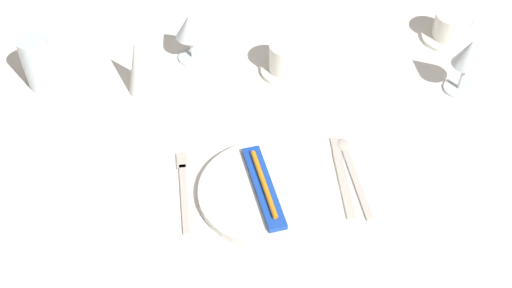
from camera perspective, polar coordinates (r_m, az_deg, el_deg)
name	(u,v)px	position (r m, az deg, el deg)	size (l,w,h in m)	color
dining_table	(259,143)	(1.49, 0.25, 0.05)	(1.80, 1.11, 0.74)	white
dinner_plate	(264,192)	(1.28, 0.69, -4.25)	(0.26, 0.26, 0.02)	white
toothbrush_package	(264,186)	(1.27, 0.70, -3.78)	(0.06, 0.21, 0.02)	blue
fork_outer	(184,188)	(1.30, -6.41, -3.89)	(0.02, 0.21, 0.00)	beige
dinner_knife	(343,178)	(1.32, 7.69, -3.00)	(0.03, 0.22, 0.00)	beige
spoon_soup	(351,167)	(1.34, 8.44, -2.04)	(0.03, 0.22, 0.01)	beige
saucer_left	(286,70)	(1.54, 2.68, 6.57)	(0.12, 0.12, 0.01)	white
coffee_cup_left	(287,57)	(1.52, 2.80, 7.74)	(0.11, 0.08, 0.07)	white
saucer_right	(448,37)	(1.71, 16.60, 9.07)	(0.13, 0.13, 0.01)	white
coffee_cup_right	(451,25)	(1.69, 16.92, 10.03)	(0.11, 0.08, 0.06)	white
wine_glass_centre	(190,29)	(1.54, -5.84, 10.12)	(0.07, 0.07, 0.13)	silver
wine_glass_left	(469,56)	(1.51, 18.31, 7.38)	(0.07, 0.07, 0.14)	silver
drink_tumbler	(39,66)	(1.55, -18.67, 6.59)	(0.07, 0.07, 0.13)	silver
napkin_folded	(139,65)	(1.47, -10.32, 6.88)	(0.06, 0.06, 0.15)	white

